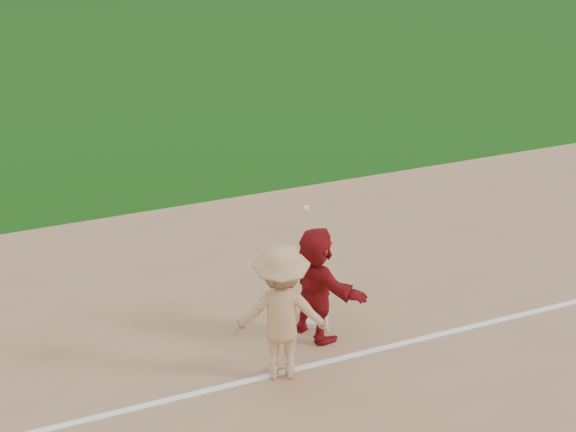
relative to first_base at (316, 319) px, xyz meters
name	(u,v)px	position (x,y,z in m)	size (l,w,h in m)	color
ground	(320,329)	(0.00, -0.20, -0.06)	(160.00, 160.00, 0.00)	#13440D
foul_line	(341,358)	(0.00, -1.00, -0.04)	(60.00, 0.10, 0.01)	white
first_base	(316,319)	(0.00, 0.00, 0.00)	(0.36, 0.36, 0.08)	silver
base_runner	(316,284)	(-0.15, -0.32, 0.90)	(1.75, 0.56, 1.89)	maroon
first_base_play	(282,313)	(-0.94, -1.00, 1.01)	(1.54, 1.18, 2.38)	#A5A5A7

